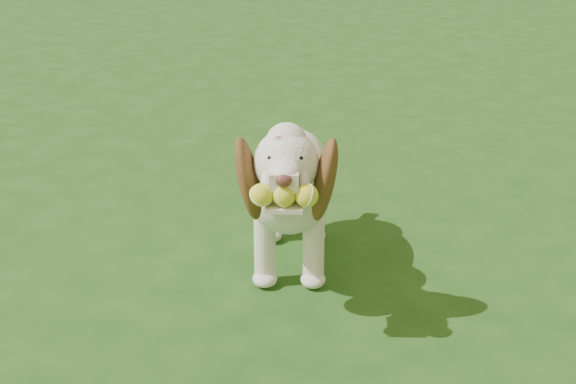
# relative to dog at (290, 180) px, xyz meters

# --- Properties ---
(ground) EXTENTS (80.00, 80.00, 0.00)m
(ground) POSITION_rel_dog_xyz_m (0.42, 0.61, -0.37)
(ground) COLOR #1E4413
(ground) RESTS_ON ground
(dog) EXTENTS (0.52, 1.07, 0.70)m
(dog) POSITION_rel_dog_xyz_m (0.00, 0.00, 0.00)
(dog) COLOR white
(dog) RESTS_ON ground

